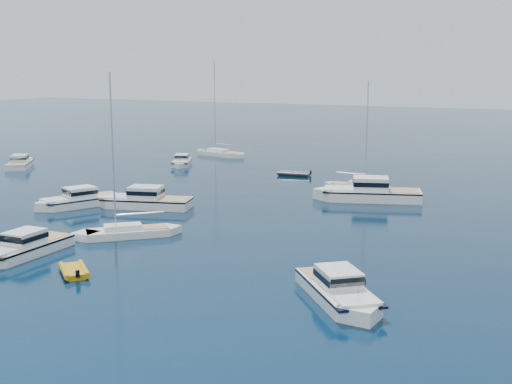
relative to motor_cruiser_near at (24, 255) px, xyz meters
The scene contains 13 objects.
ground 13.83m from the motor_cruiser_near, 15.89° to the right, with size 400.00×400.00×0.00m, color #082A4D.
motor_cruiser_near is the anchor object (origin of this frame).
motor_cruiser_right 23.38m from the motor_cruiser_near, ahead, with size 2.79×9.10×2.39m, color white, non-canonical shape.
motor_cruiser_left 17.26m from the motor_cruiser_near, 119.06° to the left, with size 2.80×9.14×2.40m, color white, non-canonical shape.
motor_cruiser_centre 17.69m from the motor_cruiser_near, 97.82° to the left, with size 3.08×10.08×2.65m, color white, non-canonical shape.
motor_cruiser_far_l 45.73m from the motor_cruiser_near, 136.55° to the left, with size 2.59×8.45×2.22m, color white, non-canonical shape.
motor_cruiser_distant 34.48m from the motor_cruiser_near, 62.92° to the left, with size 3.56×11.63×3.05m, color white, non-canonical shape.
motor_cruiser_horizon 45.40m from the motor_cruiser_near, 109.03° to the left, with size 2.27×7.43×1.95m, color white, non-canonical shape.
sailboat_mid_l 8.42m from the motor_cruiser_near, 67.80° to the left, with size 2.38×9.14×13.43m, color white, non-canonical shape.
sailboat_centre 38.23m from the motor_cruiser_near, 70.32° to the left, with size 2.17×8.36×12.29m, color white, non-canonical shape.
sailboat_far_l 56.02m from the motor_cruiser_near, 105.61° to the left, with size 2.62×10.09×14.83m, color white, non-canonical shape.
tender_yellow 6.44m from the motor_cruiser_near, 15.36° to the right, with size 1.92×3.47×0.95m, color orange, non-canonical shape.
tender_grey_far 41.72m from the motor_cruiser_near, 86.26° to the left, with size 2.24×4.18×0.95m, color black, non-canonical shape.
Camera 1 is at (22.36, -29.55, 13.18)m, focal length 46.72 mm.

